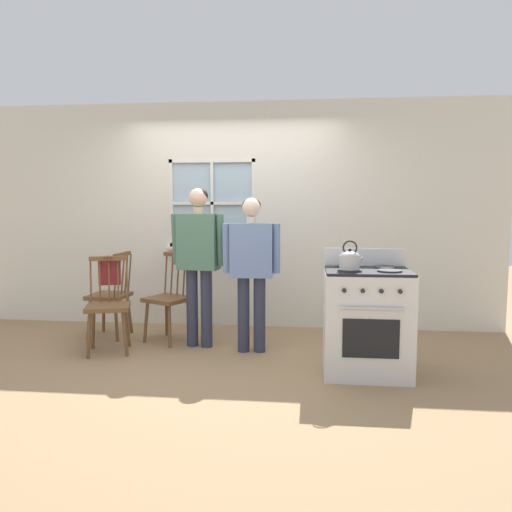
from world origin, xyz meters
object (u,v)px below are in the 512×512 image
chair_center_cluster (169,300)px  potted_plant (195,242)px  chair_near_wall (111,297)px  handbag (110,272)px  person_teen_center (251,260)px  person_elderly_left (199,252)px  stove (367,320)px  kettle (350,259)px  chair_by_window (108,307)px

chair_center_cluster → potted_plant: (0.13, 0.70, 0.58)m
chair_near_wall → handbag: same height
chair_center_cluster → chair_near_wall: bearing=-161.7°
handbag → person_teen_center: bearing=-2.4°
person_elderly_left → stove: bearing=-13.0°
chair_center_cluster → kettle: size_ratio=3.88×
chair_near_wall → kettle: kettle is taller
kettle → potted_plant: 2.39m
person_elderly_left → stove: (1.65, -0.66, -0.52)m
chair_by_window → person_elderly_left: bearing=1.6°
chair_by_window → handbag: 0.40m
chair_near_wall → person_elderly_left: person_elderly_left is taller
chair_by_window → kettle: 2.47m
person_elderly_left → kettle: 1.68m
chair_by_window → chair_near_wall: size_ratio=1.00×
kettle → handbag: 2.53m
person_elderly_left → handbag: size_ratio=5.38×
person_teen_center → stove: (1.08, -0.53, -0.46)m
chair_by_window → person_elderly_left: size_ratio=0.58×
chair_by_window → kettle: (2.35, -0.50, 0.57)m
person_elderly_left → handbag: person_elderly_left is taller
chair_center_cluster → potted_plant: bearing=106.3°
stove → chair_center_cluster: bearing=157.8°
kettle → potted_plant: bearing=136.0°
chair_by_window → kettle: size_ratio=3.88×
kettle → handbag: kettle is taller
stove → handbag: size_ratio=3.53×
potted_plant → handbag: bearing=-126.5°
chair_center_cluster → kettle: bearing=-0.5°
stove → handbag: 2.67m
person_teen_center → kettle: (0.91, -0.66, 0.09)m
person_teen_center → potted_plant: person_teen_center is taller
potted_plant → handbag: potted_plant is taller
person_teen_center → potted_plant: bearing=126.0°
chair_near_wall → kettle: bearing=71.1°
chair_near_wall → chair_center_cluster: 0.71m
chair_near_wall → stove: size_ratio=0.88×
kettle → potted_plant: (-1.72, 1.66, 0.01)m
person_teen_center → potted_plant: (-0.81, 1.00, 0.11)m
chair_by_window → person_elderly_left: 1.06m
stove → potted_plant: bearing=141.0°
person_elderly_left → handbag: bearing=-167.2°
person_elderly_left → potted_plant: size_ratio=7.43×
chair_near_wall → chair_by_window: bearing=23.6°
chair_near_wall → person_teen_center: person_teen_center is taller
stove → handbag: (-2.58, 0.59, 0.31)m
stove → kettle: 0.59m
handbag → chair_center_cluster: bearing=22.5°
person_elderly_left → chair_by_window: bearing=-152.6°
chair_center_cluster → person_elderly_left: 0.67m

